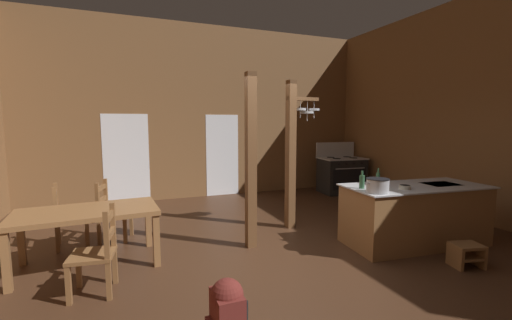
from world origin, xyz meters
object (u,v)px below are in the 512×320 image
Objects in this scene: dining_table at (87,217)px; ladderback_chair_by_post at (112,212)px; ladderback_chair_near_window at (68,217)px; backpack at (227,312)px; step_stool at (466,253)px; mixing_bowl_on_counter at (405,187)px; stove_range at (341,175)px; bottle_short_on_counter at (378,178)px; kitchen_island at (414,215)px; bottle_tall_on_counter at (362,181)px; stockpot_on_counter at (378,186)px; ladderback_chair_at_table_end at (97,253)px.

dining_table is 1.85× the size of ladderback_chair_by_post.
ladderback_chair_near_window is 3.43m from backpack.
step_stool is 1.11m from mixing_bowl_on_counter.
stove_range reaches higher than backpack.
step_stool is 0.24× the size of dining_table.
step_stool is at bearing -69.40° from bottle_short_on_counter.
bottle_tall_on_counter is (-0.92, 0.12, 0.55)m from kitchen_island.
stove_range is 5.80m from ladderback_chair_by_post.
dining_table is 1.85× the size of ladderback_chair_near_window.
dining_table is at bearing 157.91° from step_stool.
ladderback_chair_by_post is (-4.31, 1.87, 0.00)m from kitchen_island.
step_stool is 0.70× the size of backpack.
bottle_tall_on_counter is at bearing 29.32° from backpack.
stove_range is at bearing 46.21° from backpack.
bottle_short_on_counter reaches higher than stockpot_on_counter.
ladderback_chair_by_post is 3.70× the size of bottle_tall_on_counter.
backpack is 3.24m from mixing_bowl_on_counter.
mixing_bowl_on_counter is 0.45m from bottle_short_on_counter.
kitchen_island reaches higher than step_stool.
ladderback_chair_near_window is 5.84× the size of mixing_bowl_on_counter.
step_stool is at bearing -106.23° from stove_range.
kitchen_island is 1.70× the size of stove_range.
stove_range is at bearing 70.71° from kitchen_island.
dining_table is at bearing 101.22° from ladderback_chair_at_table_end.
bottle_tall_on_counter is (4.00, -1.68, 0.55)m from ladderback_chair_near_window.
dining_table is at bearing 167.27° from bottle_tall_on_counter.
backpack is (1.55, -3.05, -0.14)m from ladderback_chair_near_window.
stove_range is 4.63m from step_stool.
step_stool is 4.89m from dining_table.
mixing_bowl_on_counter is at bearing -113.66° from stove_range.
ladderback_chair_by_post is (0.25, 0.93, -0.20)m from dining_table.
bottle_short_on_counter is (3.91, 0.15, 0.55)m from ladderback_chair_at_table_end.
ladderback_chair_at_table_end is (-4.40, 0.12, 0.00)m from kitchen_island.
bottle_tall_on_counter is (-0.00, 0.32, 0.00)m from stockpot_on_counter.
bottle_short_on_counter is at bearing 48.10° from stockpot_on_counter.
ladderback_chair_near_window is at bearing 157.19° from bottle_tall_on_counter.
bottle_short_on_counter is (3.82, -1.60, 0.55)m from ladderback_chair_by_post.
stockpot_on_counter is 0.64m from bottle_short_on_counter.
backpack is 1.59× the size of stockpot_on_counter.
ladderback_chair_near_window is 4.50m from stockpot_on_counter.
ladderback_chair_at_table_end is 3.54m from stockpot_on_counter.
stove_range reaches higher than step_stool.
step_stool is at bearing -38.57° from stockpot_on_counter.
ladderback_chair_at_table_end reaches higher than step_stool.
kitchen_island is 3.59m from backpack.
ladderback_chair_at_table_end reaches higher than backpack.
ladderback_chair_at_table_end is 2.53× the size of stockpot_on_counter.
stove_range reaches higher than dining_table.
dining_table is at bearing 170.71° from bottle_short_on_counter.
backpack is 3.67× the size of mixing_bowl_on_counter.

